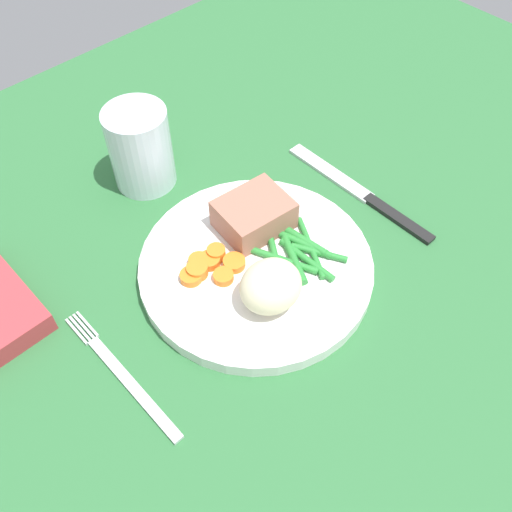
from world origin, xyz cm
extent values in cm
cube|color=#2D6B38|center=(0.00, 0.00, 1.00)|extent=(120.00, 90.00, 2.00)
cylinder|color=white|center=(-1.79, -1.20, 2.80)|extent=(23.60, 23.60, 1.60)
cube|color=#A86B56|center=(1.40, 2.52, 5.29)|extent=(7.79, 6.61, 3.39)
ellipsoid|color=beige|center=(-3.91, -5.44, 5.88)|extent=(6.08, 5.46, 4.56)
cylinder|color=orange|center=(-5.27, 1.88, 4.04)|extent=(2.19, 2.19, 0.88)
cylinder|color=orange|center=(-6.99, 1.67, 4.19)|extent=(2.13, 2.13, 1.17)
cylinder|color=orange|center=(-5.53, -0.54, 4.02)|extent=(2.02, 2.02, 0.83)
cylinder|color=orange|center=(-4.20, 2.06, 4.19)|extent=(1.89, 1.89, 1.17)
cylinder|color=orange|center=(-3.64, 0.04, 4.02)|extent=(2.26, 2.26, 0.84)
cylinder|color=orange|center=(-7.83, 1.62, 4.01)|extent=(2.20, 2.20, 0.82)
cylinder|color=orange|center=(-6.11, 2.53, 4.02)|extent=(2.04, 2.04, 0.84)
cylinder|color=#2D8C38|center=(3.41, -2.01, 4.02)|extent=(1.72, 7.11, 0.85)
cylinder|color=#2D8C38|center=(0.43, -2.03, 3.95)|extent=(3.86, 5.34, 0.71)
cylinder|color=#2D8C38|center=(3.41, -3.80, 3.92)|extent=(4.40, 7.32, 0.64)
cylinder|color=#2D8C38|center=(1.93, -4.63, 3.96)|extent=(0.97, 6.93, 0.71)
cylinder|color=#2D8C38|center=(0.97, -3.81, 4.02)|extent=(3.40, 5.71, 0.83)
cylinder|color=#2D8C38|center=(0.44, -2.64, 3.96)|extent=(3.98, 7.88, 0.71)
cylinder|color=#2D8C38|center=(2.94, -2.23, 3.97)|extent=(2.91, 7.71, 0.75)
cylinder|color=#2D8C38|center=(3.51, -4.86, 3.94)|extent=(3.35, 5.43, 0.68)
cube|color=silver|center=(-18.48, -3.20, 2.20)|extent=(1.00, 13.00, 0.40)
cube|color=silver|center=(-19.08, 5.10, 2.20)|extent=(0.24, 3.60, 0.40)
cube|color=silver|center=(-18.68, 5.10, 2.20)|extent=(0.24, 3.60, 0.40)
cube|color=silver|center=(-18.28, 5.10, 2.20)|extent=(0.24, 3.60, 0.40)
cube|color=silver|center=(-17.88, 5.10, 2.20)|extent=(0.24, 3.60, 0.40)
cube|color=black|center=(14.50, -6.70, 2.20)|extent=(1.30, 9.00, 0.64)
cube|color=silver|center=(14.50, 3.30, 2.20)|extent=(1.70, 12.00, 0.40)
cylinder|color=silver|center=(-1.87, 17.43, 6.76)|extent=(7.01, 7.01, 9.51)
cylinder|color=silver|center=(-1.87, 17.43, 5.04)|extent=(6.45, 6.45, 6.09)
camera|label=1|loc=(-25.57, -26.54, 48.62)|focal=39.84mm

